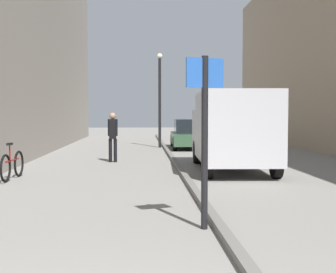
{
  "coord_description": "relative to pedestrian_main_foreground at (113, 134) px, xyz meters",
  "views": [
    {
      "loc": [
        0.42,
        -2.5,
        1.75
      ],
      "look_at": [
        1.17,
        10.12,
        1.09
      ],
      "focal_mm": 48.18,
      "sensor_mm": 36.0,
      "label": 1
    }
  ],
  "objects": [
    {
      "name": "pedestrian_main_foreground",
      "position": [
        0.0,
        0.0,
        0.0
      ],
      "size": [
        0.35,
        0.23,
        1.77
      ],
      "rotation": [
        0.0,
        0.0,
        3.06
      ],
      "color": "black",
      "rests_on": "ground_plane"
    },
    {
      "name": "bicycle_leaning",
      "position": [
        -2.38,
        -4.07,
        -0.64
      ],
      "size": [
        0.15,
        1.77,
        0.98
      ],
      "rotation": [
        0.0,
        0.0,
        -0.05
      ],
      "color": "black",
      "rests_on": "ground_plane"
    },
    {
      "name": "parked_car",
      "position": [
        3.44,
        6.16,
        -0.31
      ],
      "size": [
        1.95,
        4.25,
        1.45
      ],
      "rotation": [
        0.0,
        0.0,
        -0.03
      ],
      "color": "#335138",
      "rests_on": "ground_plane"
    },
    {
      "name": "ground_plane",
      "position": [
        0.6,
        -1.6,
        -1.02
      ],
      "size": [
        80.0,
        80.0,
        0.0
      ],
      "primitive_type": "plane",
      "color": "gray"
    },
    {
      "name": "kerb_strip",
      "position": [
        2.18,
        -1.6,
        -0.96
      ],
      "size": [
        0.16,
        40.0,
        0.12
      ],
      "primitive_type": "cube",
      "color": "#615F5B",
      "rests_on": "ground_plane"
    },
    {
      "name": "lamp_post",
      "position": [
        1.95,
        6.75,
        1.7
      ],
      "size": [
        0.28,
        0.28,
        4.76
      ],
      "color": "black",
      "rests_on": "ground_plane"
    },
    {
      "name": "delivery_van",
      "position": [
        3.78,
        -2.48,
        0.25
      ],
      "size": [
        2.24,
        5.29,
        2.37
      ],
      "rotation": [
        0.0,
        0.0,
        -0.04
      ],
      "color": "#B7B7BC",
      "rests_on": "ground_plane"
    },
    {
      "name": "street_sign_post",
      "position": [
        1.97,
        -9.42,
        0.52
      ],
      "size": [
        0.58,
        0.2,
        2.6
      ],
      "rotation": [
        0.0,
        0.0,
        3.43
      ],
      "color": "black",
      "rests_on": "ground_plane"
    }
  ]
}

